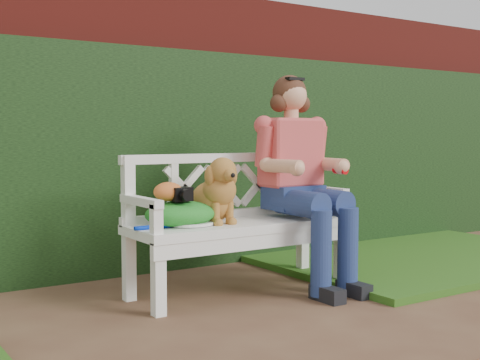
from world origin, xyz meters
TOP-DOWN VIEW (x-y plane):
  - ground at (0.00, 0.00)m, footprint 60.00×60.00m
  - brick_wall at (0.00, 1.90)m, footprint 10.00×0.30m
  - ivy_hedge at (0.00, 1.68)m, footprint 10.00×0.18m
  - grass_right at (2.40, 0.90)m, footprint 2.60×2.00m
  - garden_bench at (0.53, 0.73)m, footprint 1.64×0.77m
  - seated_woman at (0.97, 0.71)m, footprint 0.87×0.99m
  - dog at (0.34, 0.75)m, footprint 0.33×0.42m
  - tennis_racket at (0.12, 0.70)m, footprint 0.60×0.45m
  - green_bag at (0.09, 0.75)m, footprint 0.54×0.47m
  - camera_item at (0.07, 0.71)m, footprint 0.14×0.11m
  - baseball_glove at (0.00, 0.74)m, footprint 0.21×0.16m

SIDE VIEW (x-z plane):
  - ground at x=0.00m, z-range 0.00..0.00m
  - grass_right at x=2.40m, z-range 0.00..0.05m
  - garden_bench at x=0.53m, z-range 0.00..0.48m
  - tennis_racket at x=0.12m, z-range 0.48..0.51m
  - green_bag at x=0.09m, z-range 0.48..0.64m
  - camera_item at x=0.07m, z-range 0.64..0.72m
  - dog at x=0.34m, z-range 0.48..0.91m
  - baseball_glove at x=0.00m, z-range 0.64..0.76m
  - seated_woman at x=0.97m, z-range 0.00..1.47m
  - ivy_hedge at x=0.00m, z-range 0.00..1.70m
  - brick_wall at x=0.00m, z-range 0.00..2.20m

